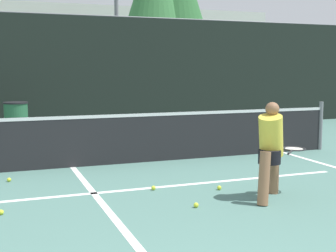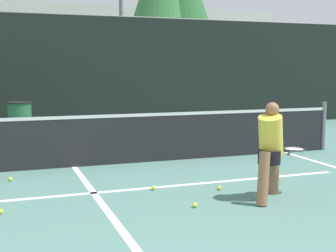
{
  "view_description": "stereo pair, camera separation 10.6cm",
  "coord_description": "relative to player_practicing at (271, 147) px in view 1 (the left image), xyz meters",
  "views": [
    {
      "loc": [
        -1.3,
        -1.94,
        1.8
      ],
      "look_at": [
        1.11,
        4.53,
        0.95
      ],
      "focal_mm": 50.0,
      "sensor_mm": 36.0,
      "label": 1
    },
    {
      "loc": [
        -1.2,
        -1.97,
        1.8
      ],
      "look_at": [
        1.11,
        4.53,
        0.95
      ],
      "focal_mm": 50.0,
      "sensor_mm": 36.0,
      "label": 2
    }
  ],
  "objects": [
    {
      "name": "court_service_line",
      "position": [
        -2.26,
        1.09,
        -0.71
      ],
      "size": [
        8.25,
        0.1,
        0.01
      ],
      "primitive_type": "cube",
      "color": "white",
      "rests_on": "ground"
    },
    {
      "name": "court_center_mark",
      "position": [
        -2.26,
        0.43,
        -0.71
      ],
      "size": [
        0.1,
        5.18,
        0.01
      ],
      "primitive_type": "cube",
      "color": "white",
      "rests_on": "ground"
    },
    {
      "name": "net",
      "position": [
        -2.26,
        3.02,
        -0.2
      ],
      "size": [
        11.09,
        0.09,
        1.07
      ],
      "color": "slate",
      "rests_on": "ground"
    },
    {
      "name": "fence_back",
      "position": [
        -2.26,
        8.13,
        0.95
      ],
      "size": [
        24.0,
        0.06,
        3.34
      ],
      "color": "black",
      "rests_on": "ground"
    },
    {
      "name": "player_practicing",
      "position": [
        0.0,
        0.0,
        0.0
      ],
      "size": [
        1.13,
        0.78,
        1.35
      ],
      "rotation": [
        0.0,
        0.0,
        0.78
      ],
      "color": "#8C6042",
      "rests_on": "ground"
    },
    {
      "name": "tennis_ball_scattered_0",
      "position": [
        -3.39,
        2.27,
        -0.68
      ],
      "size": [
        0.07,
        0.07,
        0.07
      ],
      "primitive_type": "sphere",
      "color": "#D1E033",
      "rests_on": "ground"
    },
    {
      "name": "tennis_ball_scattered_1",
      "position": [
        0.48,
        0.76,
        -0.68
      ],
      "size": [
        0.07,
        0.07,
        0.07
      ],
      "primitive_type": "sphere",
      "color": "#D1E033",
      "rests_on": "ground"
    },
    {
      "name": "tennis_ball_scattered_2",
      "position": [
        -3.54,
        0.5,
        -0.68
      ],
      "size": [
        0.07,
        0.07,
        0.07
      ],
      "primitive_type": "sphere",
      "color": "#D1E033",
      "rests_on": "ground"
    },
    {
      "name": "tennis_ball_scattered_3",
      "position": [
        -0.47,
        0.64,
        -0.68
      ],
      "size": [
        0.07,
        0.07,
        0.07
      ],
      "primitive_type": "sphere",
      "color": "#D1E033",
      "rests_on": "ground"
    },
    {
      "name": "tennis_ball_scattered_6",
      "position": [
        -1.39,
        0.97,
        -0.68
      ],
      "size": [
        0.07,
        0.07,
        0.07
      ],
      "primitive_type": "sphere",
      "color": "#D1E033",
      "rests_on": "ground"
    },
    {
      "name": "tennis_ball_scattered_7",
      "position": [
        -1.15,
        -0.06,
        -0.68
      ],
      "size": [
        0.07,
        0.07,
        0.07
      ],
      "primitive_type": "sphere",
      "color": "#D1E033",
      "rests_on": "ground"
    },
    {
      "name": "trash_bin",
      "position": [
        -3.06,
        6.85,
        -0.23
      ],
      "size": [
        0.61,
        0.61,
        0.97
      ],
      "color": "#28603D",
      "rests_on": "ground"
    },
    {
      "name": "building_far",
      "position": [
        -2.26,
        26.57,
        2.26
      ],
      "size": [
        36.0,
        2.4,
        5.96
      ],
      "primitive_type": "cube",
      "color": "beige",
      "rests_on": "ground"
    }
  ]
}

